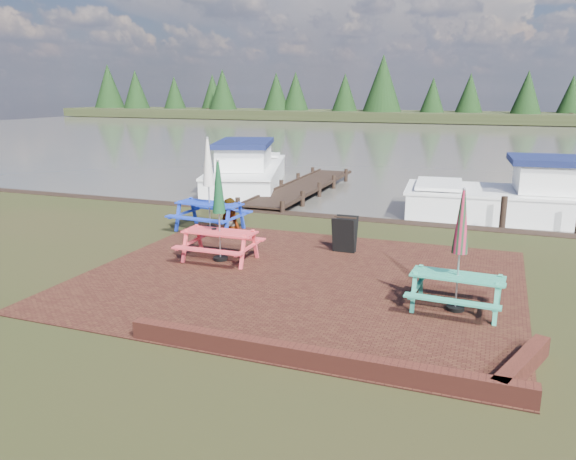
# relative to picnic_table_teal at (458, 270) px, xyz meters

# --- Properties ---
(ground) EXTENTS (120.00, 120.00, 0.00)m
(ground) POSITION_rel_picnic_table_teal_xyz_m (-3.24, -0.35, -0.78)
(ground) COLOR black
(ground) RESTS_ON ground
(paving) EXTENTS (9.00, 7.50, 0.02)m
(paving) POSITION_rel_picnic_table_teal_xyz_m (-3.24, 0.65, -0.77)
(paving) COLOR #331610
(paving) RESTS_ON ground
(brick_wall) EXTENTS (6.21, 1.79, 0.30)m
(brick_wall) POSITION_rel_picnic_table_teal_xyz_m (-1.09, -2.77, -0.63)
(brick_wall) COLOR #4C1E16
(brick_wall) RESTS_ON ground
(water) EXTENTS (120.00, 60.00, 0.02)m
(water) POSITION_rel_picnic_table_teal_xyz_m (-3.24, 36.65, -0.78)
(water) COLOR #413E38
(water) RESTS_ON ground
(far_treeline) EXTENTS (120.00, 10.00, 8.10)m
(far_treeline) POSITION_rel_picnic_table_teal_xyz_m (-3.24, 65.65, 2.50)
(far_treeline) COLOR black
(far_treeline) RESTS_ON ground
(picnic_table_teal) EXTENTS (1.69, 1.52, 2.24)m
(picnic_table_teal) POSITION_rel_picnic_table_teal_xyz_m (0.00, 0.00, 0.00)
(picnic_table_teal) COLOR #2D9274
(picnic_table_teal) RESTS_ON ground
(picnic_table_red) EXTENTS (1.71, 1.52, 2.36)m
(picnic_table_red) POSITION_rel_picnic_table_teal_xyz_m (-5.40, 1.24, 0.04)
(picnic_table_red) COLOR #E23A43
(picnic_table_red) RESTS_ON ground
(picnic_table_blue) EXTENTS (2.01, 1.82, 2.61)m
(picnic_table_blue) POSITION_rel_picnic_table_teal_xyz_m (-7.04, 3.78, 0.13)
(picnic_table_blue) COLOR #1732B0
(picnic_table_blue) RESTS_ON ground
(chalkboard) EXTENTS (0.55, 0.52, 0.89)m
(chalkboard) POSITION_rel_picnic_table_teal_xyz_m (-2.86, 2.94, -0.32)
(chalkboard) COLOR black
(chalkboard) RESTS_ON ground
(jetty) EXTENTS (1.76, 9.08, 1.00)m
(jetty) POSITION_rel_picnic_table_teal_xyz_m (-6.74, 10.92, -0.67)
(jetty) COLOR black
(jetty) RESTS_ON ground
(boat_jetty) EXTENTS (4.90, 8.30, 2.28)m
(boat_jetty) POSITION_rel_picnic_table_teal_xyz_m (-9.44, 11.53, -0.31)
(boat_jetty) COLOR white
(boat_jetty) RESTS_ON ground
(boat_near) EXTENTS (8.49, 3.56, 2.24)m
(boat_near) POSITION_rel_picnic_table_teal_xyz_m (1.98, 9.30, -0.32)
(boat_near) COLOR white
(boat_near) RESTS_ON ground
(person) EXTENTS (0.76, 0.62, 1.81)m
(person) POSITION_rel_picnic_table_teal_xyz_m (-6.53, 4.07, 0.12)
(person) COLOR gray
(person) RESTS_ON ground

